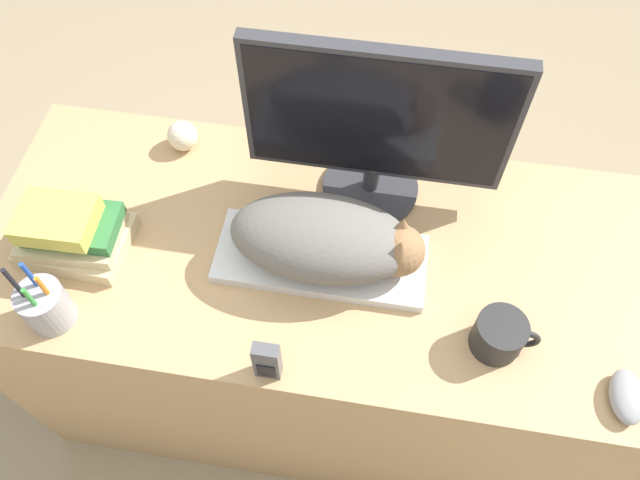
{
  "coord_description": "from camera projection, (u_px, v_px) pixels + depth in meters",
  "views": [
    {
      "loc": [
        0.12,
        -0.37,
        1.91
      ],
      "look_at": [
        0.0,
        0.31,
        0.84
      ],
      "focal_mm": 35.0,
      "sensor_mm": 36.0,
      "label": 1
    }
  ],
  "objects": [
    {
      "name": "ground_plane",
      "position": [
        302.0,
        480.0,
        1.82
      ],
      "size": [
        12.0,
        12.0,
        0.0
      ],
      "primitive_type": "plane",
      "color": "#998466"
    },
    {
      "name": "book_stack",
      "position": [
        71.0,
        232.0,
        1.29
      ],
      "size": [
        0.23,
        0.18,
        0.14
      ],
      "color": "#C6B284",
      "rests_on": "desk"
    },
    {
      "name": "monitor",
      "position": [
        377.0,
        124.0,
        1.24
      ],
      "size": [
        0.54,
        0.22,
        0.4
      ],
      "color": "#333338",
      "rests_on": "desk"
    },
    {
      "name": "computer_mouse",
      "position": [
        627.0,
        396.0,
        1.14
      ],
      "size": [
        0.06,
        0.11,
        0.04
      ],
      "color": "gray",
      "rests_on": "desk"
    },
    {
      "name": "pen_cup",
      "position": [
        45.0,
        305.0,
        1.21
      ],
      "size": [
        0.09,
        0.09,
        0.19
      ],
      "color": "#939399",
      "rests_on": "desk"
    },
    {
      "name": "cat",
      "position": [
        330.0,
        239.0,
        1.24
      ],
      "size": [
        0.39,
        0.2,
        0.14
      ],
      "color": "#66605B",
      "rests_on": "keyboard"
    },
    {
      "name": "keyboard",
      "position": [
        321.0,
        259.0,
        1.31
      ],
      "size": [
        0.44,
        0.17,
        0.02
      ],
      "color": "silver",
      "rests_on": "desk"
    },
    {
      "name": "phone",
      "position": [
        267.0,
        361.0,
        1.14
      ],
      "size": [
        0.05,
        0.03,
        0.11
      ],
      "color": "#4C4C51",
      "rests_on": "desk"
    },
    {
      "name": "desk",
      "position": [
        319.0,
        326.0,
        1.66
      ],
      "size": [
        1.46,
        0.64,
        0.78
      ],
      "color": "tan",
      "rests_on": "ground_plane"
    },
    {
      "name": "baseball",
      "position": [
        182.0,
        136.0,
        1.46
      ],
      "size": [
        0.07,
        0.07,
        0.07
      ],
      "color": "beige",
      "rests_on": "desk"
    },
    {
      "name": "coffee_mug",
      "position": [
        500.0,
        335.0,
        1.18
      ],
      "size": [
        0.13,
        0.1,
        0.08
      ],
      "color": "black",
      "rests_on": "desk"
    }
  ]
}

